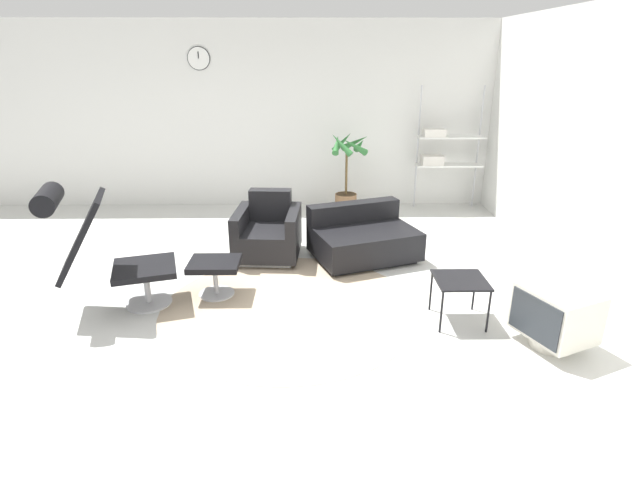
# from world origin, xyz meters

# --- Properties ---
(ground_plane) EXTENTS (12.00, 12.00, 0.00)m
(ground_plane) POSITION_xyz_m (0.00, 0.00, 0.00)
(ground_plane) COLOR silver
(wall_back) EXTENTS (12.00, 0.09, 2.80)m
(wall_back) POSITION_xyz_m (-0.00, 3.23, 1.40)
(wall_back) COLOR silver
(wall_back) RESTS_ON ground_plane
(wall_right) EXTENTS (0.06, 12.00, 2.80)m
(wall_right) POSITION_xyz_m (3.08, 0.00, 1.40)
(wall_right) COLOR silver
(wall_right) RESTS_ON ground_plane
(round_rug) EXTENTS (2.49, 2.49, 0.01)m
(round_rug) POSITION_xyz_m (0.06, -0.34, 0.00)
(round_rug) COLOR tan
(round_rug) RESTS_ON ground_plane
(lounge_chair) EXTENTS (1.20, 0.83, 1.23)m
(lounge_chair) POSITION_xyz_m (-1.70, -0.35, 0.71)
(lounge_chair) COLOR #BCBCC1
(lounge_chair) RESTS_ON ground_plane
(ottoman) EXTENTS (0.50, 0.43, 0.37)m
(ottoman) POSITION_xyz_m (-0.70, -0.05, 0.28)
(ottoman) COLOR #BCBCC1
(ottoman) RESTS_ON ground_plane
(armchair_red) EXTENTS (0.80, 0.85, 0.76)m
(armchair_red) POSITION_xyz_m (-0.25, 0.99, 0.28)
(armchair_red) COLOR silver
(armchair_red) RESTS_ON ground_plane
(couch_low) EXTENTS (1.38, 1.20, 0.61)m
(couch_low) POSITION_xyz_m (0.88, 0.92, 0.23)
(couch_low) COLOR black
(couch_low) RESTS_ON ground_plane
(side_table) EXTENTS (0.45, 0.45, 0.42)m
(side_table) POSITION_xyz_m (1.61, -0.61, 0.38)
(side_table) COLOR black
(side_table) RESTS_ON ground_plane
(crt_television) EXTENTS (0.66, 0.70, 0.52)m
(crt_television) POSITION_xyz_m (2.29, -1.04, 0.29)
(crt_television) COLOR beige
(crt_television) RESTS_ON ground_plane
(potted_plant) EXTENTS (0.63, 0.68, 1.25)m
(potted_plant) POSITION_xyz_m (0.80, 2.70, 0.54)
(potted_plant) COLOR brown
(potted_plant) RESTS_ON ground_plane
(shelf_unit) EXTENTS (1.00, 0.28, 1.87)m
(shelf_unit) POSITION_xyz_m (2.23, 2.91, 0.95)
(shelf_unit) COLOR #BCBCC1
(shelf_unit) RESTS_ON ground_plane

